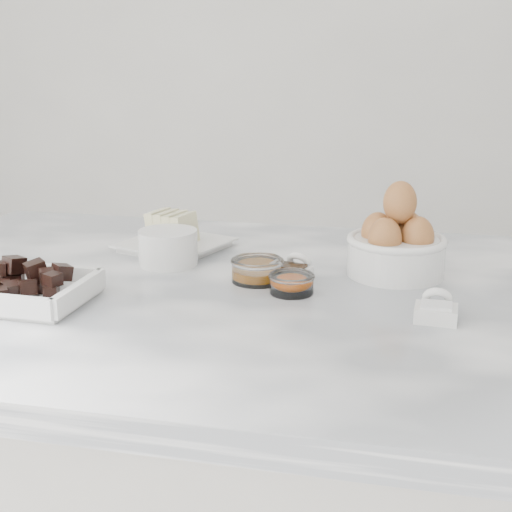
{
  "coord_description": "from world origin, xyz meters",
  "views": [
    {
      "loc": [
        0.24,
        -0.97,
        1.27
      ],
      "look_at": [
        0.02,
        0.03,
        0.98
      ],
      "focal_mm": 50.0,
      "sensor_mm": 36.0,
      "label": 1
    }
  ],
  "objects_px": {
    "butter_plate": "(173,236)",
    "honey_bowl": "(257,270)",
    "sugar_ramekin": "(168,246)",
    "zest_bowl": "(292,283)",
    "chocolate_dish": "(19,286)",
    "salt_spoon": "(436,309)",
    "vanilla_spoon": "(293,270)",
    "egg_bowl": "(396,245)"
  },
  "relations": [
    {
      "from": "sugar_ramekin",
      "to": "zest_bowl",
      "type": "distance_m",
      "value": 0.24
    },
    {
      "from": "butter_plate",
      "to": "zest_bowl",
      "type": "distance_m",
      "value": 0.31
    },
    {
      "from": "butter_plate",
      "to": "vanilla_spoon",
      "type": "height_order",
      "value": "butter_plate"
    },
    {
      "from": "egg_bowl",
      "to": "zest_bowl",
      "type": "relative_size",
      "value": 2.3
    },
    {
      "from": "butter_plate",
      "to": "sugar_ramekin",
      "type": "bearing_deg",
      "value": -76.13
    },
    {
      "from": "chocolate_dish",
      "to": "honey_bowl",
      "type": "height_order",
      "value": "chocolate_dish"
    },
    {
      "from": "egg_bowl",
      "to": "sugar_ramekin",
      "type": "bearing_deg",
      "value": -176.31
    },
    {
      "from": "chocolate_dish",
      "to": "egg_bowl",
      "type": "distance_m",
      "value": 0.56
    },
    {
      "from": "egg_bowl",
      "to": "zest_bowl",
      "type": "bearing_deg",
      "value": -139.44
    },
    {
      "from": "butter_plate",
      "to": "sugar_ramekin",
      "type": "xyz_separation_m",
      "value": [
        0.02,
        -0.09,
        0.01
      ]
    },
    {
      "from": "vanilla_spoon",
      "to": "salt_spoon",
      "type": "relative_size",
      "value": 1.11
    },
    {
      "from": "salt_spoon",
      "to": "vanilla_spoon",
      "type": "bearing_deg",
      "value": 148.6
    },
    {
      "from": "egg_bowl",
      "to": "honey_bowl",
      "type": "distance_m",
      "value": 0.22
    },
    {
      "from": "honey_bowl",
      "to": "vanilla_spoon",
      "type": "distance_m",
      "value": 0.06
    },
    {
      "from": "egg_bowl",
      "to": "zest_bowl",
      "type": "height_order",
      "value": "egg_bowl"
    },
    {
      "from": "chocolate_dish",
      "to": "vanilla_spoon",
      "type": "bearing_deg",
      "value": 27.38
    },
    {
      "from": "honey_bowl",
      "to": "vanilla_spoon",
      "type": "bearing_deg",
      "value": 24.44
    },
    {
      "from": "chocolate_dish",
      "to": "vanilla_spoon",
      "type": "relative_size",
      "value": 2.66
    },
    {
      "from": "zest_bowl",
      "to": "vanilla_spoon",
      "type": "xyz_separation_m",
      "value": [
        -0.01,
        0.07,
        -0.0
      ]
    },
    {
      "from": "chocolate_dish",
      "to": "honey_bowl",
      "type": "xyz_separation_m",
      "value": [
        0.3,
        0.16,
        -0.0
      ]
    },
    {
      "from": "butter_plate",
      "to": "egg_bowl",
      "type": "height_order",
      "value": "egg_bowl"
    },
    {
      "from": "zest_bowl",
      "to": "vanilla_spoon",
      "type": "distance_m",
      "value": 0.07
    },
    {
      "from": "egg_bowl",
      "to": "vanilla_spoon",
      "type": "relative_size",
      "value": 2.05
    },
    {
      "from": "vanilla_spoon",
      "to": "salt_spoon",
      "type": "xyz_separation_m",
      "value": [
        0.21,
        -0.13,
        -0.0
      ]
    },
    {
      "from": "butter_plate",
      "to": "salt_spoon",
      "type": "height_order",
      "value": "butter_plate"
    },
    {
      "from": "egg_bowl",
      "to": "salt_spoon",
      "type": "height_order",
      "value": "egg_bowl"
    },
    {
      "from": "zest_bowl",
      "to": "salt_spoon",
      "type": "relative_size",
      "value": 0.99
    },
    {
      "from": "butter_plate",
      "to": "sugar_ramekin",
      "type": "distance_m",
      "value": 0.09
    },
    {
      "from": "chocolate_dish",
      "to": "salt_spoon",
      "type": "xyz_separation_m",
      "value": [
        0.56,
        0.06,
        -0.01
      ]
    },
    {
      "from": "chocolate_dish",
      "to": "egg_bowl",
      "type": "bearing_deg",
      "value": 25.26
    },
    {
      "from": "vanilla_spoon",
      "to": "salt_spoon",
      "type": "height_order",
      "value": "same"
    },
    {
      "from": "egg_bowl",
      "to": "butter_plate",
      "type": "bearing_deg",
      "value": 170.22
    },
    {
      "from": "chocolate_dish",
      "to": "sugar_ramekin",
      "type": "xyz_separation_m",
      "value": [
        0.14,
        0.21,
        0.01
      ]
    },
    {
      "from": "sugar_ramekin",
      "to": "egg_bowl",
      "type": "relative_size",
      "value": 0.62
    },
    {
      "from": "honey_bowl",
      "to": "zest_bowl",
      "type": "distance_m",
      "value": 0.07
    },
    {
      "from": "zest_bowl",
      "to": "sugar_ramekin",
      "type": "bearing_deg",
      "value": 156.02
    },
    {
      "from": "honey_bowl",
      "to": "zest_bowl",
      "type": "height_order",
      "value": "honey_bowl"
    },
    {
      "from": "vanilla_spoon",
      "to": "chocolate_dish",
      "type": "bearing_deg",
      "value": -152.62
    },
    {
      "from": "sugar_ramekin",
      "to": "butter_plate",
      "type": "bearing_deg",
      "value": 103.87
    },
    {
      "from": "sugar_ramekin",
      "to": "salt_spoon",
      "type": "distance_m",
      "value": 0.45
    },
    {
      "from": "butter_plate",
      "to": "honey_bowl",
      "type": "relative_size",
      "value": 2.51
    },
    {
      "from": "sugar_ramekin",
      "to": "zest_bowl",
      "type": "xyz_separation_m",
      "value": [
        0.22,
        -0.1,
        -0.02
      ]
    }
  ]
}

